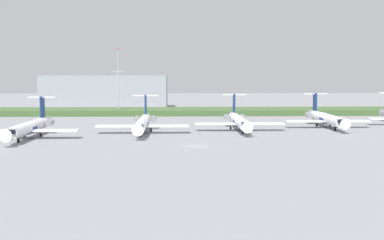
{
  "coord_description": "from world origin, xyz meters",
  "views": [
    {
      "loc": [
        -3.61,
        -94.23,
        14.28
      ],
      "look_at": [
        0.0,
        24.37,
        3.0
      ],
      "focal_mm": 44.27,
      "sensor_mm": 36.0,
      "label": 1
    }
  ],
  "objects_px": {
    "regional_jet_fourth": "(239,120)",
    "regional_jet_fifth": "(326,118)",
    "antenna_mast": "(118,87)",
    "regional_jet_second": "(30,127)",
    "regional_jet_third": "(143,123)"
  },
  "relations": [
    {
      "from": "regional_jet_fourth",
      "to": "regional_jet_fifth",
      "type": "bearing_deg",
      "value": 13.97
    },
    {
      "from": "regional_jet_third",
      "to": "regional_jet_fourth",
      "type": "distance_m",
      "value": 24.94
    },
    {
      "from": "antenna_mast",
      "to": "regional_jet_fourth",
      "type": "bearing_deg",
      "value": -53.19
    },
    {
      "from": "regional_jet_second",
      "to": "antenna_mast",
      "type": "distance_m",
      "value": 64.89
    },
    {
      "from": "regional_jet_fourth",
      "to": "regional_jet_fifth",
      "type": "relative_size",
      "value": 1.0
    },
    {
      "from": "regional_jet_fifth",
      "to": "regional_jet_second",
      "type": "bearing_deg",
      "value": -165.21
    },
    {
      "from": "regional_jet_fourth",
      "to": "antenna_mast",
      "type": "height_order",
      "value": "antenna_mast"
    },
    {
      "from": "regional_jet_second",
      "to": "regional_jet_third",
      "type": "relative_size",
      "value": 1.0
    },
    {
      "from": "regional_jet_fifth",
      "to": "antenna_mast",
      "type": "bearing_deg",
      "value": 144.88
    },
    {
      "from": "regional_jet_third",
      "to": "regional_jet_second",
      "type": "bearing_deg",
      "value": -160.6
    },
    {
      "from": "regional_jet_third",
      "to": "regional_jet_fourth",
      "type": "relative_size",
      "value": 1.0
    },
    {
      "from": "regional_jet_third",
      "to": "regional_jet_fourth",
      "type": "xyz_separation_m",
      "value": [
        24.5,
        4.63,
        0.0
      ]
    },
    {
      "from": "regional_jet_fifth",
      "to": "antenna_mast",
      "type": "relative_size",
      "value": 1.3
    },
    {
      "from": "regional_jet_fourth",
      "to": "regional_jet_fifth",
      "type": "height_order",
      "value": "same"
    },
    {
      "from": "regional_jet_third",
      "to": "regional_jet_fourth",
      "type": "height_order",
      "value": "same"
    }
  ]
}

